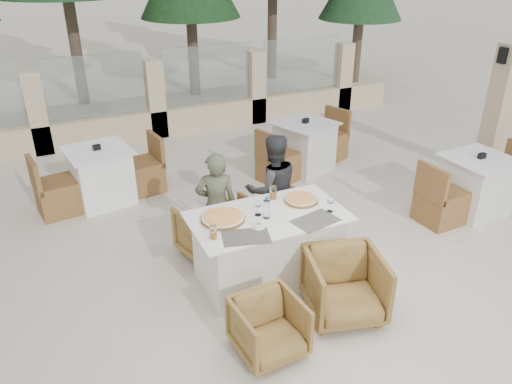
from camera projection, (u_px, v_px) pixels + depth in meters
name	position (u px, v px, depth m)	size (l,w,h in m)	color
ground	(271.00, 276.00, 5.44)	(80.00, 80.00, 0.00)	beige
sand_patch	(90.00, 48.00, 16.81)	(30.00, 16.00, 0.01)	beige
perimeter_wall_far	(155.00, 94.00, 8.97)	(10.00, 0.34, 1.60)	beige
lantern_pillar	(499.00, 113.00, 7.34)	(0.34, 0.34, 2.00)	#C9B08E
dining_table	(268.00, 247.00, 5.25)	(1.60, 0.90, 0.77)	white
placemat_near_left	(246.00, 237.00, 4.71)	(0.45, 0.30, 0.00)	#544E48
placemat_near_right	(316.00, 221.00, 4.98)	(0.45, 0.30, 0.00)	#5E5851
pizza_left	(223.00, 217.00, 4.98)	(0.45, 0.45, 0.06)	orange
pizza_right	(301.00, 199.00, 5.34)	(0.36, 0.36, 0.05)	#D9551D
water_bottle	(267.00, 208.00, 4.99)	(0.07, 0.07, 0.23)	#9EB5CF
wine_glass_centre	(258.00, 207.00, 5.04)	(0.08, 0.08, 0.18)	silver
wine_glass_corner	(330.00, 204.00, 5.11)	(0.08, 0.08, 0.18)	silver
beer_glass_left	(213.00, 232.00, 4.66)	(0.07, 0.07, 0.13)	orange
beer_glass_right	(273.00, 193.00, 5.38)	(0.07, 0.07, 0.15)	orange
olive_dish	(258.00, 225.00, 4.87)	(0.11, 0.11, 0.04)	white
armchair_far_left	(212.00, 231.00, 5.70)	(0.66, 0.68, 0.62)	olive
armchair_far_right	(275.00, 215.00, 6.01)	(0.66, 0.68, 0.62)	#976437
armchair_near_left	(269.00, 328.00, 4.34)	(0.57, 0.58, 0.53)	olive
armchair_near_right	(345.00, 286.00, 4.76)	(0.70, 0.72, 0.65)	olive
diner_left	(216.00, 206.00, 5.56)	(0.46, 0.30, 1.26)	#4F543D
diner_right	(273.00, 189.00, 5.82)	(0.66, 0.51, 1.35)	#313336
bg_table_a	(101.00, 176.00, 6.84)	(1.64, 0.82, 0.77)	white
bg_table_b	(304.00, 146.00, 7.82)	(1.64, 0.82, 0.77)	silver
bg_table_c	(475.00, 185.00, 6.58)	(1.64, 0.82, 0.77)	silver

